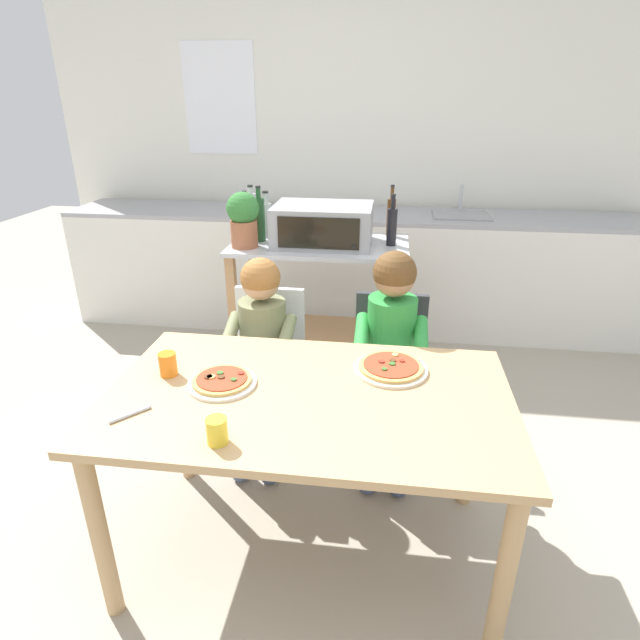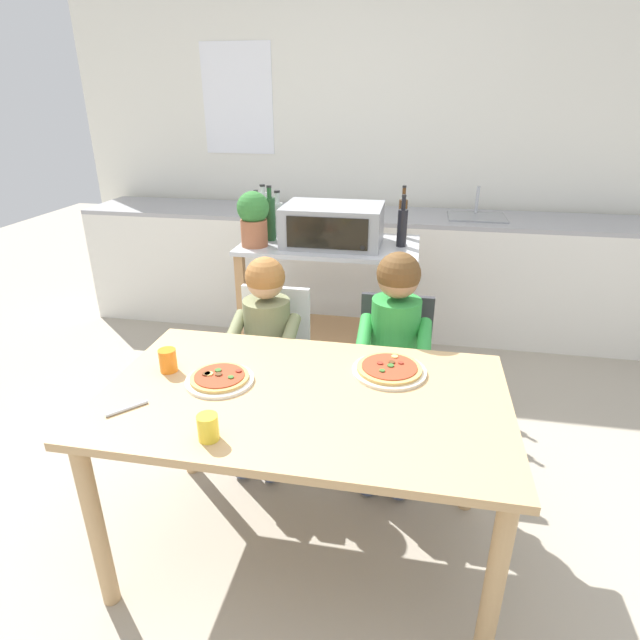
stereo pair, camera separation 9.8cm
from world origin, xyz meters
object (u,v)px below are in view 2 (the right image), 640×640
at_px(drinking_cup_orange, 168,360).
at_px(kitchen_island_cart, 330,291).
at_px(bottle_slim_sauce, 270,218).
at_px(dining_table, 304,416).
at_px(potted_herb_plant, 253,217).
at_px(serving_spoon, 127,409).
at_px(drinking_cup_yellow, 208,427).
at_px(dining_chair_left, 272,358).
at_px(child_in_green_shirt, 394,342).
at_px(bottle_squat_spirits, 257,218).
at_px(child_in_olive_shirt, 264,339).
at_px(toaster_oven, 333,225).
at_px(dining_chair_right, 393,369).
at_px(bottle_tall_green_wine, 402,227).
at_px(pizza_plate_cream, 389,369).
at_px(bottle_clear_vinegar, 403,217).
at_px(bottle_brown_beer, 278,217).
at_px(pizza_plate_white, 220,379).
at_px(bottle_dark_olive_oil, 263,211).

bearing_deg(drinking_cup_orange, kitchen_island_cart, 73.47).
xyz_separation_m(bottle_slim_sauce, dining_table, (0.50, -1.37, -0.39)).
xyz_separation_m(potted_herb_plant, serving_spoon, (0.00, -1.44, -0.32)).
height_order(bottle_slim_sauce, drinking_cup_yellow, bottle_slim_sauce).
bearing_deg(dining_chair_left, child_in_green_shirt, -11.47).
height_order(bottle_squat_spirits, dining_chair_left, bottle_squat_spirits).
bearing_deg(child_in_olive_shirt, toaster_oven, 76.31).
distance_m(bottle_slim_sauce, dining_chair_right, 1.18).
bearing_deg(potted_herb_plant, bottle_squat_spirits, 102.46).
height_order(bottle_slim_sauce, dining_chair_left, bottle_slim_sauce).
xyz_separation_m(bottle_squat_spirits, drinking_cup_orange, (0.06, -1.37, -0.24)).
distance_m(bottle_tall_green_wine, potted_herb_plant, 0.83).
bearing_deg(child_in_green_shirt, bottle_slim_sauce, 134.16).
height_order(dining_table, dining_chair_left, dining_chair_left).
distance_m(toaster_oven, dining_chair_right, 0.94).
height_order(bottle_tall_green_wine, pizza_plate_cream, bottle_tall_green_wine).
bearing_deg(bottle_tall_green_wine, bottle_clear_vinegar, 92.02).
height_order(potted_herb_plant, serving_spoon, potted_herb_plant).
xyz_separation_m(toaster_oven, drinking_cup_yellow, (-0.10, -1.66, -0.24)).
relative_size(bottle_clear_vinegar, bottle_tall_green_wine, 1.05).
bearing_deg(potted_herb_plant, kitchen_island_cart, 18.73).
distance_m(dining_chair_left, drinking_cup_orange, 0.73).
xyz_separation_m(bottle_brown_beer, child_in_olive_shirt, (0.18, -0.96, -0.36)).
xyz_separation_m(pizza_plate_white, serving_spoon, (-0.23, -0.23, -0.01)).
relative_size(child_in_olive_shirt, drinking_cup_orange, 11.36).
height_order(bottle_tall_green_wine, child_in_olive_shirt, bottle_tall_green_wine).
xyz_separation_m(bottle_clear_vinegar, bottle_tall_green_wine, (0.01, -0.21, -0.01)).
xyz_separation_m(bottle_dark_olive_oil, pizza_plate_white, (0.29, -1.57, -0.28)).
bearing_deg(dining_chair_left, serving_spoon, -104.55).
height_order(bottle_brown_beer, bottle_slim_sauce, bottle_slim_sauce).
relative_size(bottle_squat_spirits, child_in_green_shirt, 0.26).
xyz_separation_m(bottle_squat_spirits, pizza_plate_white, (0.28, -1.41, -0.27)).
relative_size(bottle_slim_sauce, drinking_cup_yellow, 3.81).
distance_m(kitchen_island_cart, bottle_dark_olive_oil, 0.66).
bearing_deg(drinking_cup_orange, bottle_tall_green_wine, 58.81).
relative_size(potted_herb_plant, drinking_cup_yellow, 3.70).
xyz_separation_m(bottle_slim_sauce, dining_chair_right, (0.78, -0.69, -0.55)).
relative_size(dining_chair_left, serving_spoon, 5.79).
distance_m(bottle_tall_green_wine, pizza_plate_white, 1.50).
xyz_separation_m(drinking_cup_yellow, serving_spoon, (-0.32, 0.10, -0.04)).
bearing_deg(dining_chair_right, drinking_cup_yellow, -117.07).
height_order(bottle_squat_spirits, child_in_olive_shirt, bottle_squat_spirits).
relative_size(kitchen_island_cart, bottle_tall_green_wine, 3.53).
height_order(bottle_brown_beer, child_in_olive_shirt, bottle_brown_beer).
bearing_deg(bottle_slim_sauce, kitchen_island_cart, -0.42).
distance_m(bottle_slim_sauce, dining_table, 1.51).
bearing_deg(bottle_dark_olive_oil, potted_herb_plant, -82.09).
bearing_deg(serving_spoon, drinking_cup_orange, 86.52).
xyz_separation_m(dining_chair_left, drinking_cup_orange, (-0.22, -0.63, 0.29)).
bearing_deg(bottle_clear_vinegar, child_in_green_shirt, -88.52).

